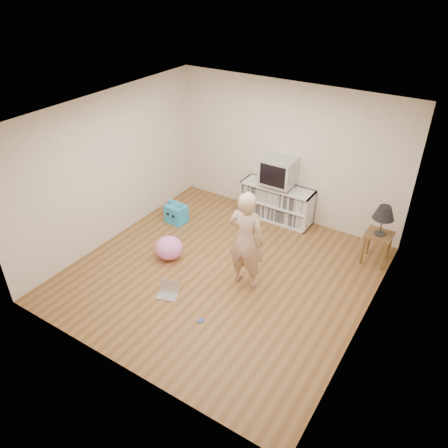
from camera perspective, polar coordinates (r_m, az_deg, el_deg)
ground at (r=7.13m, az=-0.31°, el=-6.44°), size 4.50×4.50×0.00m
walls at (r=6.41m, az=-0.35°, el=2.71°), size 4.52×4.52×2.60m
ceiling at (r=5.88m, az=-0.39°, el=13.83°), size 4.50×4.50×0.01m
media_unit at (r=8.45m, az=6.93°, el=2.84°), size 1.40×0.45×0.70m
dvd_deck at (r=8.26m, az=7.05°, el=5.13°), size 0.45×0.35×0.07m
crt_tv at (r=8.13m, az=7.17°, el=6.91°), size 0.60×0.53×0.50m
side_table at (r=7.58m, az=19.45°, el=-2.08°), size 0.42×0.42×0.55m
table_lamp at (r=7.32m, az=20.18°, el=1.34°), size 0.34×0.34×0.52m
person at (r=6.49m, az=2.94°, el=-2.10°), size 0.60×0.41×1.60m
laptop at (r=6.76m, az=-7.27°, el=-8.68°), size 0.37×0.33×0.21m
playing_cards at (r=6.32m, az=-3.09°, el=-12.48°), size 0.08×0.10×0.02m
plush_blue at (r=8.40m, az=-6.26°, el=1.39°), size 0.40×0.36×0.44m
plush_pink at (r=7.42m, az=-7.19°, el=-3.11°), size 0.50×0.50×0.39m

